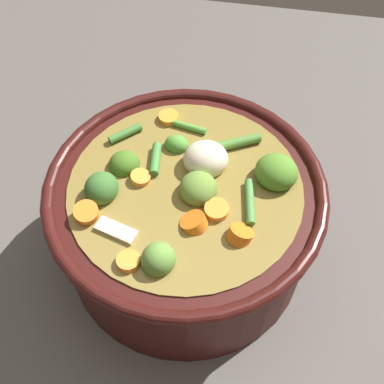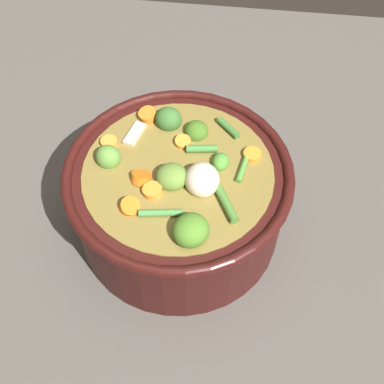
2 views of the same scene
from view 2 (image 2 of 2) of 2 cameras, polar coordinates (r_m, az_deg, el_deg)
ground_plane at (r=0.75m, az=-1.37°, el=-3.67°), size 1.10×1.10×0.00m
cooking_pot at (r=0.70m, az=-1.48°, el=-0.59°), size 0.30×0.30×0.15m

